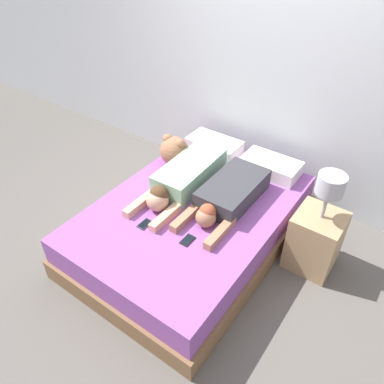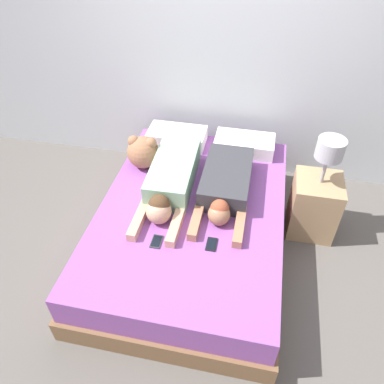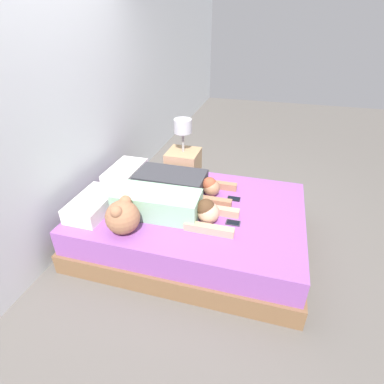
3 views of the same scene
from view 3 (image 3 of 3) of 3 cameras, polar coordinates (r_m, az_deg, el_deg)
ground_plane at (r=3.13m, az=0.00°, el=-9.39°), size 12.00×12.00×0.00m
wall_back at (r=3.05m, az=-23.42°, el=14.70°), size 12.00×0.06×2.60m
bed at (r=3.00m, az=0.00°, el=-6.19°), size 1.51×2.14×0.45m
pillow_head_left at (r=2.91m, az=-18.31°, el=-2.19°), size 0.55×0.30×0.14m
pillow_head_right at (r=3.38m, az=-12.57°, el=3.60°), size 0.55×0.30×0.14m
person_left at (r=2.68m, az=-4.57°, el=-2.55°), size 0.36×1.12×0.22m
person_right at (r=3.06m, az=-2.59°, el=1.78°), size 0.40×1.01×0.20m
cell_phone_left at (r=2.66m, az=7.82°, el=-5.82°), size 0.07×0.12×0.01m
cell_phone_right at (r=2.98m, az=7.96°, el=-1.28°), size 0.07×0.12×0.01m
plush_toy at (r=2.52m, az=-13.09°, el=-4.57°), size 0.29×0.29×0.30m
nightstand at (r=3.85m, az=-1.64°, el=4.72°), size 0.39×0.39×0.95m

